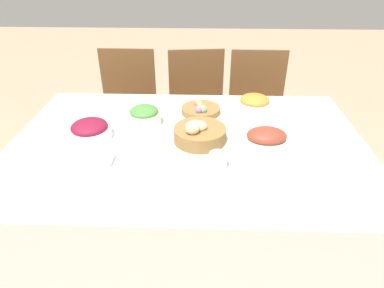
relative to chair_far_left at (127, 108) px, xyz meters
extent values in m
plane|color=tan|center=(0.51, -0.92, -0.51)|extent=(12.00, 12.00, 0.00)
cube|color=silver|center=(0.51, -0.92, -0.13)|extent=(1.76, 1.19, 0.76)
cylinder|color=brown|center=(-0.20, -0.27, -0.28)|extent=(0.03, 0.03, 0.45)
cylinder|color=brown|center=(0.19, -0.28, -0.28)|extent=(0.03, 0.03, 0.45)
cylinder|color=brown|center=(-0.19, 0.12, -0.28)|extent=(0.03, 0.03, 0.45)
cylinder|color=brown|center=(0.20, 0.11, -0.28)|extent=(0.03, 0.03, 0.45)
cube|color=brown|center=(0.00, -0.08, -0.04)|extent=(0.43, 0.43, 0.02)
cube|color=brown|center=(0.00, 0.12, 0.19)|extent=(0.42, 0.03, 0.46)
cylinder|color=brown|center=(0.38, -0.29, -0.28)|extent=(0.03, 0.03, 0.45)
cylinder|color=brown|center=(0.76, -0.25, -0.28)|extent=(0.03, 0.03, 0.45)
cylinder|color=brown|center=(0.34, 0.09, -0.28)|extent=(0.03, 0.03, 0.45)
cylinder|color=brown|center=(0.72, 0.14, -0.28)|extent=(0.03, 0.03, 0.45)
cube|color=brown|center=(0.55, -0.08, -0.04)|extent=(0.46, 0.46, 0.02)
cube|color=brown|center=(0.53, 0.12, 0.19)|extent=(0.42, 0.07, 0.46)
cylinder|color=brown|center=(0.80, -0.27, -0.28)|extent=(0.03, 0.03, 0.45)
cylinder|color=brown|center=(1.19, -0.27, -0.28)|extent=(0.03, 0.03, 0.45)
cylinder|color=brown|center=(0.80, 0.12, -0.28)|extent=(0.03, 0.03, 0.45)
cylinder|color=brown|center=(1.19, 0.11, -0.28)|extent=(0.03, 0.03, 0.45)
cube|color=brown|center=(0.99, -0.08, -0.04)|extent=(0.42, 0.42, 0.02)
cube|color=brown|center=(1.00, 0.12, 0.19)|extent=(0.42, 0.02, 0.46)
cylinder|color=olive|center=(0.57, -0.91, 0.29)|extent=(0.26, 0.26, 0.07)
ellipsoid|color=#E0C184|center=(0.54, -0.96, 0.35)|extent=(0.09, 0.08, 0.06)
ellipsoid|color=#E0C184|center=(0.53, -0.91, 0.33)|extent=(0.09, 0.08, 0.05)
ellipsoid|color=#E0C184|center=(0.57, -0.91, 0.34)|extent=(0.10, 0.10, 0.05)
ellipsoid|color=#E0C184|center=(0.57, -0.91, 0.33)|extent=(0.09, 0.08, 0.04)
ellipsoid|color=#E0C184|center=(0.54, -0.92, 0.34)|extent=(0.10, 0.10, 0.06)
cylinder|color=olive|center=(0.57, -0.59, 0.27)|extent=(0.22, 0.22, 0.03)
ellipsoid|color=#F29E4C|center=(0.57, -0.61, 0.30)|extent=(0.03, 0.03, 0.04)
ellipsoid|color=#F29E4C|center=(0.57, -0.60, 0.30)|extent=(0.04, 0.04, 0.04)
ellipsoid|color=#B27AD1|center=(0.56, -0.65, 0.30)|extent=(0.04, 0.04, 0.05)
ellipsoid|color=#F29E4C|center=(0.56, -0.59, 0.30)|extent=(0.04, 0.04, 0.05)
ellipsoid|color=pink|center=(0.55, -0.55, 0.30)|extent=(0.03, 0.03, 0.04)
ellipsoid|color=#7FCC7A|center=(0.59, -0.65, 0.30)|extent=(0.04, 0.04, 0.05)
ellipsoid|color=white|center=(0.90, -0.90, 0.26)|extent=(0.30, 0.21, 0.01)
ellipsoid|color=brown|center=(0.90, -0.90, 0.28)|extent=(0.20, 0.15, 0.07)
cylinder|color=white|center=(0.27, -0.73, 0.28)|extent=(0.18, 0.18, 0.06)
ellipsoid|color=#478438|center=(0.27, -0.73, 0.33)|extent=(0.15, 0.15, 0.05)
cylinder|color=white|center=(0.02, -0.89, 0.28)|extent=(0.21, 0.21, 0.05)
ellipsoid|color=maroon|center=(0.02, -0.89, 0.31)|extent=(0.18, 0.18, 0.06)
cylinder|color=white|center=(0.88, -0.56, 0.28)|extent=(0.20, 0.20, 0.06)
ellipsoid|color=orange|center=(0.88, -0.56, 0.32)|extent=(0.17, 0.17, 0.06)
cylinder|color=white|center=(0.41, -1.32, 0.26)|extent=(0.25, 0.25, 0.01)
cube|color=silver|center=(0.26, -1.32, 0.25)|extent=(0.01, 0.18, 0.00)
cube|color=silver|center=(0.56, -1.32, 0.25)|extent=(0.01, 0.18, 0.00)
cube|color=silver|center=(0.59, -1.32, 0.25)|extent=(0.01, 0.18, 0.00)
cylinder|color=silver|center=(0.65, -1.14, 0.29)|extent=(0.08, 0.08, 0.07)
cube|color=white|center=(0.12, -1.11, 0.27)|extent=(0.12, 0.07, 0.03)
camera|label=1|loc=(0.58, -2.38, 1.12)|focal=32.00mm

